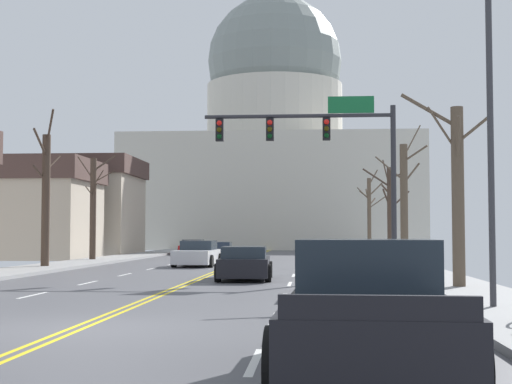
{
  "coord_description": "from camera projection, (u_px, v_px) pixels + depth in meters",
  "views": [
    {
      "loc": [
        4.29,
        -13.61,
        1.74
      ],
      "look_at": [
        0.66,
        34.79,
        4.35
      ],
      "focal_mm": 53.23,
      "sensor_mm": 36.0,
      "label": 1
    }
  ],
  "objects": [
    {
      "name": "sedan_oncoming_01",
      "position": [
        218.0,
        252.0,
        47.91
      ],
      "size": [
        2.1,
        4.59,
        1.15
      ],
      "color": "navy",
      "rests_on": "ground"
    },
    {
      "name": "bare_tree_01",
      "position": [
        93.0,
        206.0,
        45.91
      ],
      "size": [
        2.06,
        2.38,
        6.46
      ],
      "color": "#423328",
      "rests_on": "ground"
    },
    {
      "name": "bare_tree_06",
      "position": [
        369.0,
        212.0,
        57.61
      ],
      "size": [
        2.22,
        2.54,
        6.45
      ],
      "color": "brown",
      "rests_on": "ground"
    },
    {
      "name": "sedan_oncoming_02",
      "position": [
        193.0,
        248.0,
        59.77
      ],
      "size": [
        2.06,
        4.75,
        1.2
      ],
      "color": "#B71414",
      "rests_on": "ground"
    },
    {
      "name": "ground",
      "position": [
        77.0,
        327.0,
        13.78
      ],
      "size": [
        20.0,
        180.0,
        0.2
      ],
      "color": "#4E4E53"
    },
    {
      "name": "bare_tree_04",
      "position": [
        404.0,
        202.0,
        38.09
      ],
      "size": [
        2.54,
        1.45,
        7.1
      ],
      "color": "brown",
      "rests_on": "ground"
    },
    {
      "name": "bare_tree_02",
      "position": [
        457.0,
        189.0,
        22.8
      ],
      "size": [
        2.6,
        2.19,
        5.91
      ],
      "color": "brown",
      "rests_on": "ground"
    },
    {
      "name": "sedan_near_00",
      "position": [
        245.0,
        264.0,
        28.03
      ],
      "size": [
        2.13,
        4.34,
        1.24
      ],
      "color": "black",
      "rests_on": "ground"
    },
    {
      "name": "street_lamp_right",
      "position": [
        477.0,
        81.0,
        16.75
      ],
      "size": [
        2.24,
        0.24,
        8.42
      ],
      "color": "#333338",
      "rests_on": "ground"
    },
    {
      "name": "sedan_oncoming_00",
      "position": [
        198.0,
        254.0,
        39.38
      ],
      "size": [
        2.19,
        4.56,
        1.32
      ],
      "color": "silver",
      "rests_on": "ground"
    },
    {
      "name": "bare_tree_00",
      "position": [
        390.0,
        211.0,
        43.41
      ],
      "size": [
        2.73,
        1.93,
        5.7
      ],
      "color": "#423328",
      "rests_on": "ground"
    },
    {
      "name": "capitol_building",
      "position": [
        275.0,
        150.0,
        86.05
      ],
      "size": [
        31.35,
        21.58,
        31.19
      ],
      "color": "beige",
      "rests_on": "ground"
    },
    {
      "name": "sedan_near_02",
      "position": [
        370.0,
        292.0,
        14.58
      ],
      "size": [
        2.09,
        4.55,
        1.29
      ],
      "color": "#9EA3A8",
      "rests_on": "ground"
    },
    {
      "name": "pickup_truck_near_03",
      "position": [
        368.0,
        315.0,
        9.3
      ],
      "size": [
        2.35,
        5.36,
        1.66
      ],
      "color": "black",
      "rests_on": "ground"
    },
    {
      "name": "flank_building_02",
      "position": [
        52.0,
        206.0,
        60.05
      ],
      "size": [
        13.82,
        8.5,
        7.6
      ],
      "color": "#B2A38E",
      "rests_on": "ground"
    },
    {
      "name": "sedan_near_01",
      "position": [
        345.0,
        274.0,
        21.28
      ],
      "size": [
        2.15,
        4.73,
        1.21
      ],
      "color": "silver",
      "rests_on": "ground"
    },
    {
      "name": "bare_tree_03",
      "position": [
        46.0,
        197.0,
        36.71
      ],
      "size": [
        1.19,
        2.9,
        7.51
      ],
      "color": "#423328",
      "rests_on": "ground"
    },
    {
      "name": "signal_gantry",
      "position": [
        326.0,
        145.0,
        31.28
      ],
      "size": [
        7.91,
        0.41,
        7.24
      ],
      "color": "#28282D",
      "rests_on": "ground"
    }
  ]
}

